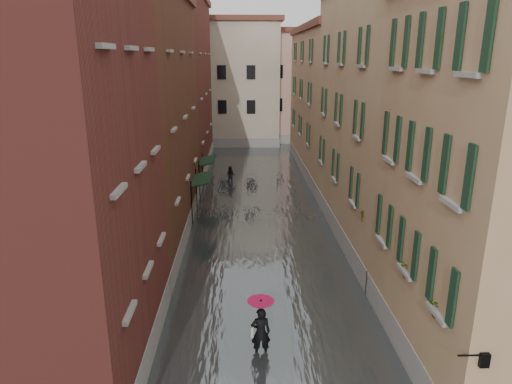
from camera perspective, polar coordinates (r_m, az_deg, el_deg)
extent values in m
plane|color=slate|center=(17.52, 2.06, -16.53)|extent=(120.00, 120.00, 0.00)
cube|color=#4D5455|center=(29.23, 0.33, -2.30)|extent=(10.00, 60.00, 0.20)
cube|color=maroon|center=(14.28, -26.33, 2.44)|extent=(6.00, 8.00, 13.00)
cube|color=#562F1B|center=(24.58, -15.97, 8.21)|extent=(6.00, 14.00, 12.50)
cube|color=maroon|center=(39.16, -10.85, 12.56)|extent=(6.00, 16.00, 14.00)
cube|color=tan|center=(25.16, 17.07, 8.88)|extent=(6.00, 14.00, 13.00)
cube|color=#99754F|center=(39.65, 10.05, 10.83)|extent=(6.00, 16.00, 11.50)
cube|color=beige|center=(52.75, -4.09, 13.23)|extent=(12.00, 9.00, 13.00)
cube|color=#CC998F|center=(55.20, 5.61, 12.82)|extent=(10.00, 9.00, 12.00)
cube|color=black|center=(27.43, -6.79, 1.66)|extent=(1.09, 2.93, 0.31)
cylinder|color=black|center=(26.40, -8.04, -1.59)|extent=(0.06, 0.06, 2.80)
cylinder|color=black|center=(29.18, -7.46, 0.20)|extent=(0.06, 0.06, 2.80)
cube|color=black|center=(32.36, -6.06, 3.98)|extent=(1.09, 2.77, 0.31)
cylinder|color=black|center=(31.33, -7.08, 1.36)|extent=(0.06, 0.06, 2.80)
cylinder|color=black|center=(34.00, -6.69, 2.59)|extent=(0.06, 0.06, 2.80)
cylinder|color=black|center=(11.95, 25.26, -17.98)|extent=(0.60, 0.05, 0.05)
cube|color=black|center=(12.14, 26.53, -18.15)|extent=(0.22, 0.22, 0.35)
cube|color=beige|center=(12.14, 26.53, -18.15)|extent=(0.14, 0.14, 0.24)
cube|color=maroon|center=(13.38, 21.92, -13.40)|extent=(0.22, 0.85, 0.18)
imported|color=#265926|center=(13.18, 22.12, -11.81)|extent=(0.59, 0.51, 0.66)
cube|color=maroon|center=(15.22, 18.56, -9.28)|extent=(0.22, 0.85, 0.18)
imported|color=#265926|center=(15.05, 18.71, -7.84)|extent=(0.59, 0.51, 0.66)
cube|color=maroon|center=(19.65, 13.60, -2.96)|extent=(0.22, 0.85, 0.18)
imported|color=#265926|center=(19.51, 13.68, -1.79)|extent=(0.59, 0.51, 0.66)
imported|color=black|center=(15.62, 0.59, -17.16)|extent=(0.68, 0.48, 1.79)
cube|color=#BDBA9D|center=(15.62, -0.49, -16.90)|extent=(0.08, 0.30, 0.38)
cylinder|color=black|center=(15.37, 0.59, -15.74)|extent=(0.02, 0.02, 1.00)
cone|color=#AB0B39|center=(15.07, 0.60, -13.91)|extent=(0.91, 0.91, 0.28)
imported|color=black|center=(35.46, -3.18, 2.11)|extent=(0.80, 0.69, 1.42)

